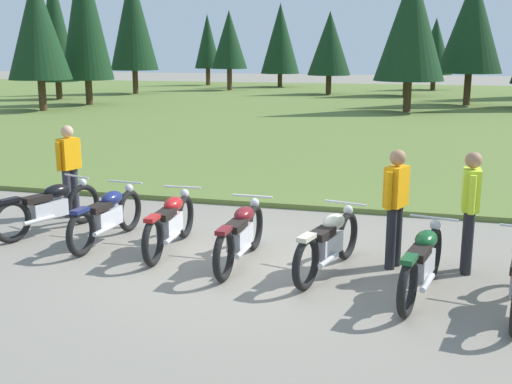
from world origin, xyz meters
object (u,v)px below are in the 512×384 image
Objects in this scene: rider_with_back_turned at (396,201)px; motorcycle_british_green at (422,262)px; rider_checking_bike at (69,165)px; motorcycle_maroon at (241,234)px; motorcycle_cream at (329,242)px; motorcycle_red at (170,222)px; motorcycle_black at (49,207)px; motorcycle_navy at (107,215)px; rider_near_row_end at (470,205)px.

motorcycle_british_green is at bearing -68.32° from rider_with_back_turned.
rider_with_back_turned is 1.00× the size of rider_checking_bike.
motorcycle_maroon is 1.26× the size of rider_checking_bike.
rider_with_back_turned is (2.10, 0.41, 0.51)m from motorcycle_maroon.
motorcycle_cream is (1.26, -0.05, 0.00)m from motorcycle_maroon.
motorcycle_british_green is at bearing -12.94° from motorcycle_maroon.
motorcycle_british_green is at bearing -20.24° from rider_checking_bike.
rider_checking_bike is at bearing 167.37° from rider_with_back_turned.
rider_with_back_turned is at bearing 1.66° from motorcycle_red.
motorcycle_black is 2.34m from motorcycle_red.
rider_near_row_end is at bearing 0.28° from motorcycle_navy.
motorcycle_navy is at bearing 179.69° from rider_with_back_turned.
rider_near_row_end reaches higher than motorcycle_black.
motorcycle_navy is 1.00× the size of motorcycle_maroon.
motorcycle_navy and motorcycle_cream have the same top height.
motorcycle_cream is (2.46, -0.37, 0.00)m from motorcycle_red.
motorcycle_cream is at bearing 157.23° from motorcycle_british_green.
motorcycle_black is 1.20× the size of rider_with_back_turned.
motorcycle_navy is at bearing 173.89° from motorcycle_red.
motorcycle_black is 0.95× the size of motorcycle_navy.
rider_with_back_turned is at bearing 29.05° from motorcycle_cream.
motorcycle_maroon is 1.02× the size of motorcycle_cream.
motorcycle_british_green is (4.81, -1.01, 0.00)m from motorcycle_navy.
motorcycle_maroon is at bearing -10.71° from motorcycle_navy.
motorcycle_navy is at bearing -42.34° from rider_checking_bike.
motorcycle_red and motorcycle_maroon have the same top height.
motorcycle_cream is 1.34m from motorcycle_british_green.
rider_with_back_turned is at bearing -177.04° from rider_near_row_end.
rider_checking_bike is (-4.98, 1.77, 0.51)m from motorcycle_cream.
motorcycle_red is at bearing -9.16° from motorcycle_black.
motorcycle_navy is 4.45m from rider_with_back_turned.
rider_near_row_end is (0.59, 1.04, 0.51)m from motorcycle_british_green.
motorcycle_black is 6.61m from rider_near_row_end.
motorcycle_cream is (4.77, -0.75, 0.00)m from motorcycle_black.
rider_checking_bike reaches higher than motorcycle_navy.
motorcycle_red is at bearing -6.11° from motorcycle_navy.
rider_checking_bike is (-3.72, 1.72, 0.51)m from motorcycle_maroon.
rider_near_row_end is (4.28, 0.15, 0.51)m from motorcycle_red.
motorcycle_maroon is at bearing -171.42° from rider_near_row_end.
motorcycle_british_green is 1.30m from rider_near_row_end.
rider_checking_bike is (-2.52, 1.40, 0.51)m from motorcycle_red.
motorcycle_british_green is 6.65m from rider_checking_bike.
motorcycle_black is at bearing 168.11° from motorcycle_british_green.
rider_with_back_turned reaches higher than motorcycle_british_green.
motorcycle_red is 1.00× the size of motorcycle_maroon.
motorcycle_red is 1.02× the size of motorcycle_cream.
motorcycle_navy is 3.61m from motorcycle_cream.
motorcycle_british_green is at bearing -11.87° from motorcycle_navy.
motorcycle_red is at bearing -178.05° from rider_near_row_end.
motorcycle_red is 1.26× the size of rider_near_row_end.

